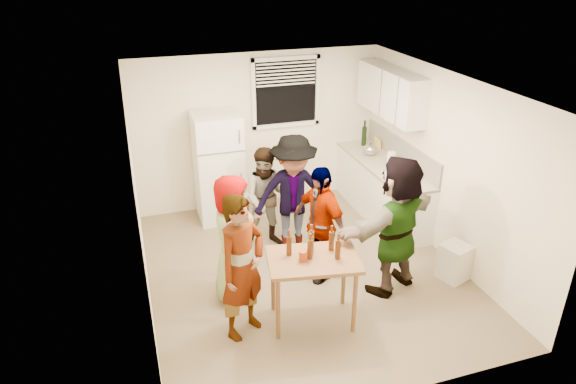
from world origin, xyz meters
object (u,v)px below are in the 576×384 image
object	(u,v)px
trash_bin	(454,261)
serving_table	(312,320)
blue_cup	(387,180)
red_cup	(303,260)
guest_black	(318,275)
guest_back_right	(293,250)
wine_bottle	(363,145)
guest_stripe	(245,330)
refrigerator	(218,168)
beer_bottle_counter	(399,180)
guest_back_left	(269,244)
guest_orange	(390,286)
kettle	(370,155)
beer_bottle_table	(311,252)
guest_grey	(236,294)

from	to	relation	value
trash_bin	serving_table	xyz separation A→B (m)	(-2.04, -0.23, -0.25)
serving_table	blue_cup	bearing A→B (deg)	41.81
red_cup	guest_black	size ratio (longest dim) A/B	0.08
guest_back_right	wine_bottle	bearing A→B (deg)	45.88
serving_table	guest_stripe	world-z (taller)	serving_table
blue_cup	red_cup	world-z (taller)	blue_cup
wine_bottle	guest_black	size ratio (longest dim) A/B	0.21
refrigerator	guest_back_right	bearing A→B (deg)	-59.85
serving_table	guest_back_right	bearing A→B (deg)	79.79
guest_black	blue_cup	bearing A→B (deg)	97.43
guest_stripe	guest_black	bearing A→B (deg)	-0.58
beer_bottle_counter	guest_back_left	bearing A→B (deg)	170.43
red_cup	guest_back_right	distance (m)	1.79
beer_bottle_counter	guest_back_right	size ratio (longest dim) A/B	0.14
refrigerator	guest_orange	xyz separation A→B (m)	(1.68, -2.54, -0.85)
kettle	trash_bin	size ratio (longest dim) A/B	0.52
serving_table	beer_bottle_table	size ratio (longest dim) A/B	3.94
trash_bin	kettle	bearing A→B (deg)	93.58
guest_orange	refrigerator	bearing A→B (deg)	-79.24
blue_cup	beer_bottle_table	size ratio (longest dim) A/B	0.45
refrigerator	serving_table	bearing A→B (deg)	-80.03
refrigerator	serving_table	distance (m)	3.01
wine_bottle	guest_stripe	xyz separation A→B (m)	(-2.78, -2.88, -0.90)
guest_orange	wine_bottle	bearing A→B (deg)	-130.00
refrigerator	guest_stripe	xyz separation A→B (m)	(-0.28, -2.78, -0.85)
beer_bottle_counter	guest_grey	bearing A→B (deg)	-164.40
beer_bottle_counter	red_cup	distance (m)	2.47
beer_bottle_counter	blue_cup	distance (m)	0.17
guest_grey	guest_orange	world-z (taller)	guest_orange
kettle	guest_stripe	distance (m)	3.72
kettle	trash_bin	world-z (taller)	kettle
wine_bottle	serving_table	xyz separation A→B (m)	(-2.00, -2.95, -0.90)
kettle	guest_grey	size ratio (longest dim) A/B	0.16
kettle	serving_table	world-z (taller)	kettle
red_cup	guest_orange	bearing A→B (deg)	13.64
kettle	serving_table	distance (m)	3.26
trash_bin	guest_orange	world-z (taller)	trash_bin
serving_table	refrigerator	bearing A→B (deg)	99.97
serving_table	red_cup	distance (m)	0.85
kettle	guest_black	xyz separation A→B (m)	(-1.50, -1.66, -0.90)
refrigerator	beer_bottle_table	size ratio (longest dim) A/B	6.70
beer_bottle_counter	guest_back_left	world-z (taller)	beer_bottle_counter
trash_bin	guest_orange	xyz separation A→B (m)	(-0.86, 0.08, -0.25)
kettle	guest_black	bearing A→B (deg)	-154.27
beer_bottle_table	guest_back_left	distance (m)	1.85
serving_table	guest_back_right	xyz separation A→B (m)	(0.27, 1.52, 0.00)
beer_bottle_counter	serving_table	size ratio (longest dim) A/B	0.24
serving_table	guest_orange	bearing A→B (deg)	14.60
guest_back_right	blue_cup	bearing A→B (deg)	6.11
guest_grey	serving_table	bearing A→B (deg)	-112.84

